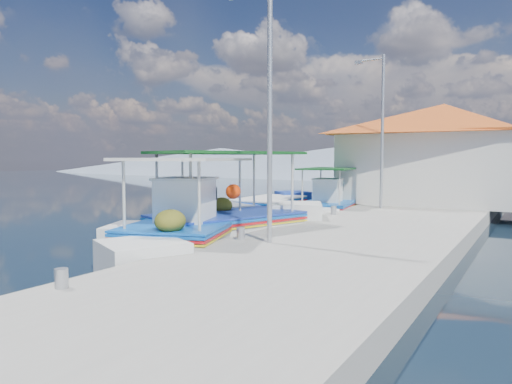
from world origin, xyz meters
The scene contains 11 objects.
ground centered at (0.00, 0.00, 0.00)m, with size 160.00×160.00×0.00m, color black.
quay centered at (5.90, 6.00, 0.25)m, with size 5.00×44.00×0.50m, color gray.
bollards centered at (3.80, 5.25, 0.65)m, with size 0.20×17.20×0.30m.
main_caique centered at (1.84, 2.59, 0.53)m, with size 4.19×7.89×2.75m.
caique_green_canopy centered at (2.06, 3.96, 0.44)m, with size 4.03×7.47×2.96m.
caique_blue_hull centered at (0.09, 9.97, 0.32)m, with size 2.08×6.70×1.19m.
caique_far centered at (2.38, 11.12, 0.43)m, with size 2.61×6.49×2.30m.
harbor_building centered at (6.20, 15.00, 2.78)m, with size 10.49×10.49×4.40m.
lamp_post_near centered at (4.51, 2.00, 3.85)m, with size 1.21×0.14×6.00m.
lamp_post_far centered at (4.51, 11.00, 3.85)m, with size 1.21×0.14×6.00m.
mountain_ridge centered at (6.54, 56.00, 2.04)m, with size 171.40×96.00×5.50m.
Camera 1 is at (9.95, -7.48, 2.46)m, focal length 33.02 mm.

